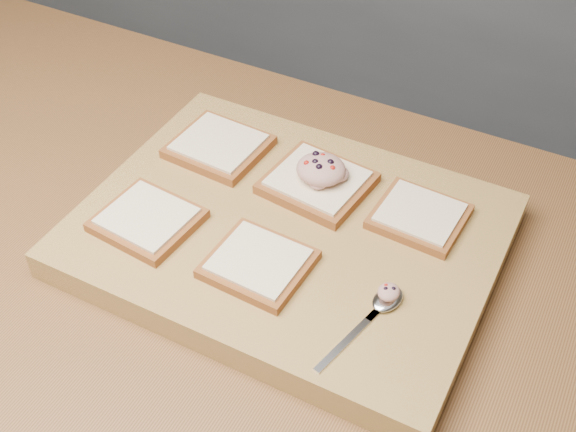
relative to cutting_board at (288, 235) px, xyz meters
name	(u,v)px	position (x,y,z in m)	size (l,w,h in m)	color
back_counter	(531,54)	(0.08, 1.40, -0.45)	(3.60, 0.62, 0.94)	slate
cutting_board	(288,235)	(0.00, 0.00, 0.00)	(0.53, 0.40, 0.04)	tan
bread_far_left	(219,146)	(-0.16, 0.09, 0.03)	(0.13, 0.12, 0.02)	brown
bread_far_center	(318,182)	(0.00, 0.08, 0.03)	(0.14, 0.13, 0.02)	brown
bread_far_right	(419,216)	(0.15, 0.09, 0.03)	(0.12, 0.11, 0.02)	brown
bread_near_left	(147,220)	(-0.16, -0.08, 0.03)	(0.13, 0.12, 0.02)	brown
bread_near_center	(258,263)	(0.00, -0.08, 0.03)	(0.12, 0.11, 0.02)	brown
tuna_salad_dollop	(321,169)	(0.01, 0.08, 0.06)	(0.07, 0.06, 0.03)	tan
spoon	(382,305)	(0.16, -0.07, 0.03)	(0.06, 0.15, 0.01)	silver
spoon_salad	(389,292)	(0.16, -0.06, 0.04)	(0.03, 0.03, 0.02)	tan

